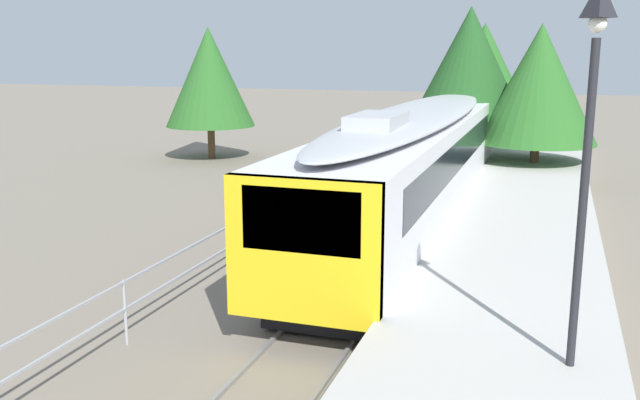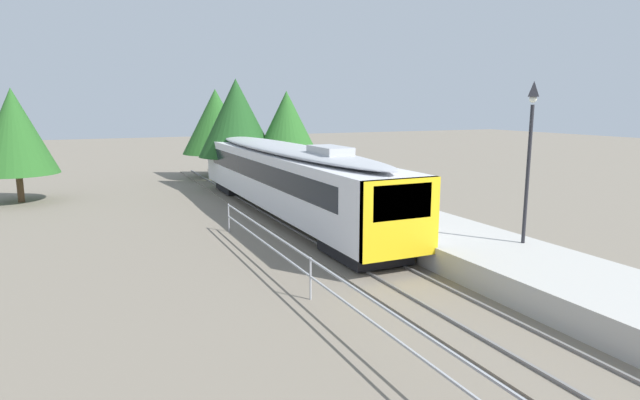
# 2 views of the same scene
# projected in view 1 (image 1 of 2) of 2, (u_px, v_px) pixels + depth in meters

# --- Properties ---
(ground_plane) EXTENTS (160.00, 160.00, 0.00)m
(ground_plane) POSITION_uv_depth(u_px,v_px,m) (169.00, 326.00, 13.77)
(ground_plane) COLOR slate
(track_rails) EXTENTS (3.20, 60.00, 0.14)m
(track_rails) POSITION_uv_depth(u_px,v_px,m) (313.00, 345.00, 12.83)
(track_rails) COLOR slate
(track_rails) RESTS_ON ground
(commuter_train) EXTENTS (2.82, 20.97, 3.74)m
(commuter_train) POSITION_uv_depth(u_px,v_px,m) (417.00, 156.00, 21.43)
(commuter_train) COLOR silver
(commuter_train) RESTS_ON track_rails
(station_platform) EXTENTS (3.90, 60.00, 0.90)m
(station_platform) POSITION_uv_depth(u_px,v_px,m) (495.00, 347.00, 11.73)
(station_platform) COLOR #B7B5AD
(station_platform) RESTS_ON ground
(platform_lamp_mid_platform) EXTENTS (0.34, 0.34, 5.35)m
(platform_lamp_mid_platform) POSITION_uv_depth(u_px,v_px,m) (591.00, 105.00, 9.27)
(platform_lamp_mid_platform) COLOR #232328
(platform_lamp_mid_platform) RESTS_ON station_platform
(tree_behind_carpark) EXTENTS (4.71, 4.71, 6.38)m
(tree_behind_carpark) POSITION_uv_depth(u_px,v_px,m) (539.00, 84.00, 27.56)
(tree_behind_carpark) COLOR brown
(tree_behind_carpark) RESTS_ON ground
(tree_behind_station_far) EXTENTS (5.06, 5.06, 6.66)m
(tree_behind_station_far) POSITION_uv_depth(u_px,v_px,m) (483.00, 72.00, 35.12)
(tree_behind_station_far) COLOR brown
(tree_behind_station_far) RESTS_ON ground
(tree_distant_left) EXTENTS (4.99, 4.99, 7.15)m
(tree_distant_left) POSITION_uv_depth(u_px,v_px,m) (469.00, 66.00, 29.67)
(tree_distant_left) COLOR brown
(tree_distant_left) RESTS_ON ground
(tree_distant_centre) EXTENTS (4.39, 4.39, 6.44)m
(tree_distant_centre) POSITION_uv_depth(u_px,v_px,m) (209.00, 77.00, 34.23)
(tree_distant_centre) COLOR brown
(tree_distant_centre) RESTS_ON ground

